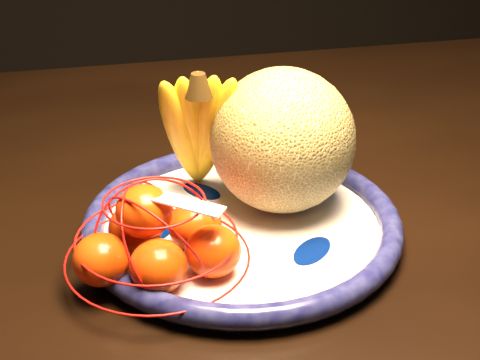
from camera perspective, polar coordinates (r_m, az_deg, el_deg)
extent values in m
cube|color=black|center=(1.06, 5.61, 0.38)|extent=(1.58, 0.98, 0.04)
cylinder|color=white|center=(0.88, 0.16, -3.88)|extent=(0.35, 0.35, 0.01)
torus|color=#07083B|center=(0.87, 0.16, -3.25)|extent=(0.38, 0.38, 0.03)
cylinder|color=white|center=(0.88, 0.16, -4.14)|extent=(0.17, 0.17, 0.01)
ellipsoid|color=#021454|center=(0.83, 5.61, -5.49)|extent=(0.14, 0.14, 0.00)
ellipsoid|color=#021454|center=(0.94, -3.00, -0.86)|extent=(0.12, 0.13, 0.00)
ellipsoid|color=#021454|center=(0.86, -7.00, -4.35)|extent=(0.12, 0.08, 0.00)
sphere|color=olive|center=(0.88, 3.32, 3.10)|extent=(0.18, 0.18, 0.18)
ellipsoid|color=yellow|center=(0.90, -4.49, 3.99)|extent=(0.10, 0.11, 0.18)
ellipsoid|color=yellow|center=(0.90, -3.84, 4.09)|extent=(0.07, 0.11, 0.18)
ellipsoid|color=yellow|center=(0.90, -3.29, 4.25)|extent=(0.05, 0.10, 0.19)
ellipsoid|color=yellow|center=(0.90, -2.72, 4.15)|extent=(0.05, 0.11, 0.18)
ellipsoid|color=yellow|center=(0.90, -2.07, 4.12)|extent=(0.08, 0.12, 0.18)
cone|color=black|center=(0.87, -3.44, 9.13)|extent=(0.03, 0.03, 0.03)
ellipsoid|color=#FC4612|center=(0.78, -10.71, -6.09)|extent=(0.06, 0.06, 0.06)
ellipsoid|color=#FC4612|center=(0.76, -6.35, -6.65)|extent=(0.06, 0.06, 0.06)
ellipsoid|color=#FC4612|center=(0.78, -2.11, -5.53)|extent=(0.06, 0.06, 0.06)
ellipsoid|color=#FC4612|center=(0.83, -8.12, -3.73)|extent=(0.06, 0.06, 0.06)
ellipsoid|color=#FC4612|center=(0.82, -3.51, -3.57)|extent=(0.06, 0.06, 0.06)
ellipsoid|color=#FC4612|center=(0.77, -7.44, -2.42)|extent=(0.06, 0.06, 0.06)
torus|color=red|center=(0.80, -6.40, -5.97)|extent=(0.24, 0.24, 0.00)
torus|color=red|center=(0.79, -6.50, -4.42)|extent=(0.21, 0.21, 0.00)
torus|color=red|center=(0.77, -6.68, -1.68)|extent=(0.13, 0.13, 0.00)
torus|color=red|center=(0.79, -6.48, -4.71)|extent=(0.14, 0.07, 0.12)
torus|color=red|center=(0.79, -6.48, -4.71)|extent=(0.11, 0.15, 0.12)
torus|color=red|center=(0.79, -6.48, -4.71)|extent=(0.13, 0.14, 0.12)
cube|color=white|center=(0.75, -3.96, -1.88)|extent=(0.08, 0.06, 0.01)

